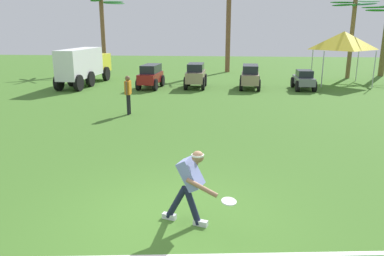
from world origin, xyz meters
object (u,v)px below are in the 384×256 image
object	(u,v)px
parked_car_slot_b	(196,75)
palm_tree_left_of_centre	(228,23)
box_truck	(84,65)
frisbee_in_flight	(229,201)
parked_car_slot_d	(304,80)
frisbee_thrower	(190,183)
parked_car_slot_c	(250,76)
palm_tree_far_left	(103,26)
parked_car_slot_a	(151,76)
palm_tree_right_of_centre	(353,28)
teammate_near_sideline	(128,91)
event_tent	(344,41)

from	to	relation	value
parked_car_slot_b	palm_tree_left_of_centre	world-z (taller)	palm_tree_left_of_centre
parked_car_slot_b	box_truck	world-z (taller)	box_truck
frisbee_in_flight	parked_car_slot_d	xyz separation A→B (m)	(4.26, 15.90, -0.10)
frisbee_thrower	box_truck	distance (m)	17.93
parked_car_slot_c	palm_tree_far_left	distance (m)	13.76
frisbee_thrower	palm_tree_left_of_centre	bearing A→B (deg)	88.40
frisbee_thrower	frisbee_in_flight	world-z (taller)	frisbee_thrower
parked_car_slot_d	palm_tree_left_of_centre	xyz separation A→B (m)	(-4.27, 8.28, 3.17)
parked_car_slot_a	parked_car_slot_d	xyz separation A→B (m)	(8.68, 0.25, -0.16)
frisbee_thrower	palm_tree_left_of_centre	size ratio (longest dim) A/B	0.21
frisbee_in_flight	parked_car_slot_d	size ratio (longest dim) A/B	0.16
parked_car_slot_a	palm_tree_right_of_centre	bearing A→B (deg)	23.60
palm_tree_far_left	palm_tree_left_of_centre	xyz separation A→B (m)	(9.72, 0.43, 0.20)
teammate_near_sideline	parked_car_slot_d	distance (m)	10.83
parked_car_slot_b	event_tent	xyz separation A→B (m)	(8.78, 2.26, 1.89)
palm_tree_right_of_centre	event_tent	xyz separation A→B (m)	(-1.35, -2.91, -0.74)
palm_tree_right_of_centre	palm_tree_left_of_centre	bearing A→B (deg)	160.22
palm_tree_right_of_centre	parked_car_slot_b	bearing A→B (deg)	-152.93
parked_car_slot_c	palm_tree_right_of_centre	xyz separation A→B (m)	(7.00, 5.22, 2.65)
parked_car_slot_d	palm_tree_far_left	xyz separation A→B (m)	(-13.99, 7.85, 2.97)
frisbee_thrower	palm_tree_left_of_centre	world-z (taller)	palm_tree_left_of_centre
palm_tree_far_left	palm_tree_left_of_centre	size ratio (longest dim) A/B	0.88
frisbee_thrower	parked_car_slot_a	xyz separation A→B (m)	(-3.75, 15.22, -0.07)
teammate_near_sideline	parked_car_slot_d	world-z (taller)	teammate_near_sideline
frisbee_thrower	palm_tree_right_of_centre	bearing A→B (deg)	66.69
parked_car_slot_c	box_truck	distance (m)	9.94
teammate_near_sideline	event_tent	size ratio (longest dim) A/B	0.49
parked_car_slot_b	teammate_near_sideline	bearing A→B (deg)	-106.59
box_truck	palm_tree_right_of_centre	distance (m)	17.69
event_tent	palm_tree_left_of_centre	bearing A→B (deg)	139.65
box_truck	parked_car_slot_b	bearing A→B (deg)	-3.83
frisbee_thrower	palm_tree_right_of_centre	xyz separation A→B (m)	(8.95, 20.77, 2.58)
palm_tree_far_left	palm_tree_left_of_centre	world-z (taller)	palm_tree_left_of_centre
parked_car_slot_d	event_tent	size ratio (longest dim) A/B	0.69
frisbee_in_flight	palm_tree_right_of_centre	distance (m)	22.91
frisbee_thrower	palm_tree_right_of_centre	size ratio (longest dim) A/B	0.26
palm_tree_far_left	event_tent	world-z (taller)	palm_tree_far_left
parked_car_slot_b	box_truck	bearing A→B (deg)	176.17
parked_car_slot_c	event_tent	size ratio (longest dim) A/B	0.77
box_truck	parked_car_slot_a	bearing A→B (deg)	-11.06
parked_car_slot_c	parked_car_slot_d	bearing A→B (deg)	-1.39
palm_tree_left_of_centre	palm_tree_right_of_centre	distance (m)	8.81
frisbee_in_flight	frisbee_thrower	bearing A→B (deg)	147.83
parked_car_slot_b	event_tent	bearing A→B (deg)	14.44
parked_car_slot_b	parked_car_slot_c	world-z (taller)	parked_car_slot_b
frisbee_thrower	frisbee_in_flight	distance (m)	0.81
teammate_near_sideline	palm_tree_far_left	size ratio (longest dim) A/B	0.27
frisbee_thrower	parked_car_slot_b	distance (m)	15.64
frisbee_thrower	palm_tree_right_of_centre	distance (m)	22.76
palm_tree_left_of_centre	event_tent	distance (m)	9.17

